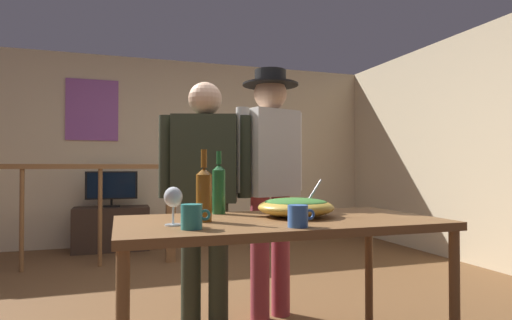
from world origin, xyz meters
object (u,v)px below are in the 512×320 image
at_px(person_standing_right, 270,169).
at_px(mug_teal, 192,217).
at_px(tv_console, 111,229).
at_px(stair_railing, 78,199).
at_px(person_standing_left, 205,181).
at_px(serving_table, 280,233).
at_px(flat_screen_tv, 112,186).
at_px(wine_bottle_amber, 204,193).
at_px(wine_bottle_green, 219,188).
at_px(salad_bowl, 296,206).
at_px(mug_blue, 298,216).
at_px(wine_glass, 173,199).
at_px(framed_picture, 92,110).

bearing_deg(person_standing_right, mug_teal, 36.55).
bearing_deg(tv_console, stair_railing, -110.14).
bearing_deg(person_standing_left, person_standing_right, -162.57).
height_order(serving_table, person_standing_left, person_standing_left).
bearing_deg(flat_screen_tv, wine_bottle_amber, -82.40).
bearing_deg(tv_console, serving_table, -76.52).
bearing_deg(wine_bottle_green, person_standing_left, 88.68).
xyz_separation_m(stair_railing, person_standing_right, (1.39, -1.95, 0.32)).
height_order(stair_railing, flat_screen_tv, stair_railing).
bearing_deg(tv_console, person_standing_right, -68.85).
xyz_separation_m(stair_railing, serving_table, (1.16, -2.70, 0.00)).
xyz_separation_m(stair_railing, salad_bowl, (1.28, -2.65, 0.13)).
bearing_deg(mug_blue, person_standing_right, 76.14).
distance_m(mug_teal, mug_blue, 0.45).
bearing_deg(mug_blue, tv_console, 102.02).
relative_size(wine_bottle_amber, mug_blue, 2.76).
bearing_deg(flat_screen_tv, wine_bottle_green, -79.22).
bearing_deg(mug_blue, wine_bottle_amber, 138.96).
relative_size(salad_bowl, mug_teal, 3.18).
bearing_deg(person_standing_right, stair_railing, -71.82).
xyz_separation_m(salad_bowl, person_standing_left, (-0.34, 0.70, 0.12)).
bearing_deg(stair_railing, person_standing_left, -64.35).
xyz_separation_m(wine_glass, person_standing_right, (0.77, 0.84, 0.13)).
bearing_deg(wine_glass, person_standing_left, 69.77).
relative_size(wine_bottle_green, mug_teal, 2.77).
bearing_deg(flat_screen_tv, framed_picture, 127.71).
height_order(framed_picture, wine_bottle_green, framed_picture).
bearing_deg(serving_table, flat_screen_tv, 103.60).
bearing_deg(framed_picture, person_standing_left, -74.24).
xyz_separation_m(serving_table, wine_bottle_amber, (-0.38, 0.01, 0.21)).
xyz_separation_m(framed_picture, tv_console, (0.25, -0.29, -1.51)).
bearing_deg(stair_railing, tv_console, 69.86).
distance_m(tv_console, person_standing_left, 2.95).
height_order(stair_railing, person_standing_right, person_standing_right).
height_order(mug_blue, person_standing_right, person_standing_right).
distance_m(wine_bottle_green, person_standing_left, 0.45).
height_order(tv_console, wine_glass, wine_glass).
height_order(salad_bowl, wine_bottle_amber, wine_bottle_amber).
xyz_separation_m(stair_railing, wine_glass, (0.63, -2.78, 0.19)).
bearing_deg(wine_bottle_green, serving_table, -52.02).
relative_size(wine_bottle_green, person_standing_left, 0.22).
bearing_deg(framed_picture, serving_table, -74.02).
height_order(serving_table, wine_glass, wine_glass).
relative_size(mug_teal, person_standing_left, 0.08).
xyz_separation_m(stair_railing, mug_teal, (0.69, -2.92, 0.12)).
bearing_deg(mug_blue, wine_glass, 156.35).
relative_size(framed_picture, flat_screen_tv, 1.29).
bearing_deg(mug_teal, person_standing_right, 53.98).
bearing_deg(person_standing_right, serving_table, 55.70).
bearing_deg(framed_picture, mug_blue, -75.53).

